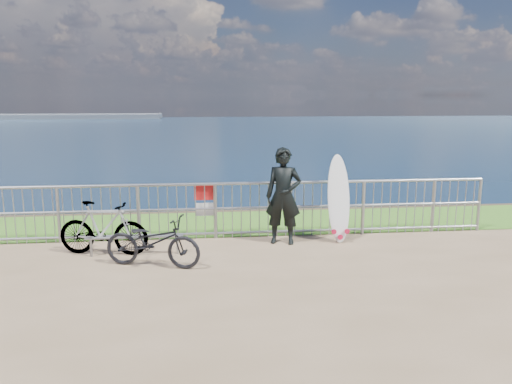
{
  "coord_description": "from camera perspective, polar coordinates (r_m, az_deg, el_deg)",
  "views": [
    {
      "loc": [
        -0.72,
        -8.03,
        2.81
      ],
      "look_at": [
        0.26,
        1.2,
        1.0
      ],
      "focal_mm": 35.0,
      "sensor_mm": 36.0,
      "label": 1
    }
  ],
  "objects": [
    {
      "name": "bicycle_far",
      "position": [
        9.27,
        -17.05,
        -3.97
      ],
      "size": [
        1.68,
        0.77,
        0.97
      ],
      "primitive_type": "imported",
      "rotation": [
        0.0,
        0.0,
        1.37
      ],
      "color": "black",
      "rests_on": "ground"
    },
    {
      "name": "railing",
      "position": [
        9.91,
        -1.7,
        -1.97
      ],
      "size": [
        10.06,
        0.1,
        1.13
      ],
      "color": "#909398",
      "rests_on": "ground"
    },
    {
      "name": "grass_strip",
      "position": [
        11.11,
        -2.17,
        -3.57
      ],
      "size": [
        120.0,
        120.0,
        0.0
      ],
      "primitive_type": "plane",
      "color": "#3A7620",
      "rests_on": "ground"
    },
    {
      "name": "bicycle_near",
      "position": [
        8.45,
        -11.72,
        -5.56
      ],
      "size": [
        1.74,
        1.03,
        0.86
      ],
      "primitive_type": "imported",
      "rotation": [
        0.0,
        0.0,
        1.27
      ],
      "color": "black",
      "rests_on": "ground"
    },
    {
      "name": "bike_rack",
      "position": [
        9.14,
        -13.72,
        -5.28
      ],
      "size": [
        1.71,
        0.05,
        0.36
      ],
      "color": "#909398",
      "rests_on": "ground"
    },
    {
      "name": "surfer",
      "position": [
        9.47,
        3.15,
        -0.46
      ],
      "size": [
        0.77,
        0.6,
        1.85
      ],
      "primitive_type": "imported",
      "rotation": [
        0.0,
        0.0,
        -0.26
      ],
      "color": "black",
      "rests_on": "ground"
    },
    {
      "name": "seascape",
      "position": [
        161.51,
        -21.73,
        7.81
      ],
      "size": [
        260.0,
        260.0,
        5.0
      ],
      "color": "brown",
      "rests_on": "ground"
    },
    {
      "name": "surfboard",
      "position": [
        9.76,
        9.44,
        -1.11
      ],
      "size": [
        0.47,
        0.42,
        1.7
      ],
      "color": "white",
      "rests_on": "ground"
    }
  ]
}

